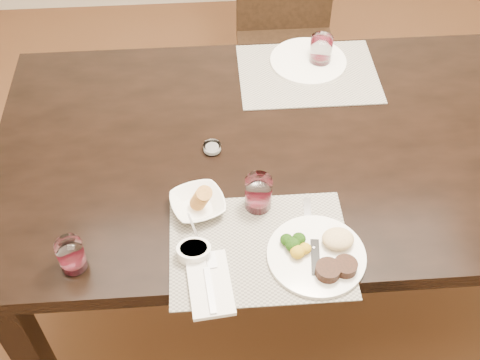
{
  "coord_description": "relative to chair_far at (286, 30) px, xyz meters",
  "views": [
    {
      "loc": [
        -0.36,
        -1.27,
        2.01
      ],
      "look_at": [
        -0.28,
        -0.2,
        0.82
      ],
      "focal_mm": 45.0,
      "sensor_mm": 36.0,
      "label": 1
    }
  ],
  "objects": [
    {
      "name": "dinner_plate",
      "position": [
        -0.09,
        -1.35,
        0.26
      ],
      "size": [
        0.25,
        0.25,
        0.04
      ],
      "rotation": [
        0.0,
        0.0,
        -0.22
      ],
      "color": "white",
      "rests_on": "placemat_near"
    },
    {
      "name": "ground_plane",
      "position": [
        0.0,
        -0.93,
        -0.5
      ],
      "size": [
        4.5,
        4.5,
        0.0
      ],
      "primitive_type": "plane",
      "color": "#4B2B18",
      "rests_on": "ground"
    },
    {
      "name": "wine_glass_near",
      "position": [
        -0.24,
        -1.17,
        0.29
      ],
      "size": [
        0.07,
        0.07,
        0.1
      ],
      "rotation": [
        0.0,
        0.0,
        -0.36
      ],
      "color": "silver",
      "rests_on": "placemat_near"
    },
    {
      "name": "steak_knife",
      "position": [
        -0.11,
        -1.33,
        0.26
      ],
      "size": [
        0.04,
        0.26,
        0.01
      ],
      "rotation": [
        0.0,
        0.0,
        -0.12
      ],
      "color": "silver",
      "rests_on": "placemat_near"
    },
    {
      "name": "sauce_ramekin",
      "position": [
        -0.41,
        -1.33,
        0.27
      ],
      "size": [
        0.09,
        0.13,
        0.07
      ],
      "rotation": [
        0.0,
        0.0,
        0.42
      ],
      "color": "white",
      "rests_on": "placemat_near"
    },
    {
      "name": "placemat_near",
      "position": [
        -0.24,
        -1.31,
        0.25
      ],
      "size": [
        0.46,
        0.34,
        0.0
      ],
      "primitive_type": "cube",
      "color": "gray",
      "rests_on": "dining_table"
    },
    {
      "name": "chair_far",
      "position": [
        0.0,
        0.0,
        0.0
      ],
      "size": [
        0.42,
        0.42,
        0.9
      ],
      "color": "black",
      "rests_on": "ground"
    },
    {
      "name": "wine_glass_side",
      "position": [
        -0.71,
        -1.33,
        0.29
      ],
      "size": [
        0.07,
        0.07,
        0.09
      ],
      "rotation": [
        0.0,
        0.0,
        -0.13
      ],
      "color": "silver",
      "rests_on": "dining_table"
    },
    {
      "name": "salt_cellar",
      "position": [
        -0.35,
        -0.95,
        0.26
      ],
      "size": [
        0.05,
        0.05,
        0.02
      ],
      "rotation": [
        0.0,
        0.0,
        0.28
      ],
      "color": "silver",
      "rests_on": "dining_table"
    },
    {
      "name": "far_plate",
      "position": [
        -0.01,
        -0.56,
        0.26
      ],
      "size": [
        0.26,
        0.26,
        0.01
      ],
      "primitive_type": "cylinder",
      "color": "white",
      "rests_on": "placemat_far"
    },
    {
      "name": "placemat_far",
      "position": [
        -0.02,
        -0.62,
        0.25
      ],
      "size": [
        0.46,
        0.34,
        0.0
      ],
      "primitive_type": "cube",
      "color": "gray",
      "rests_on": "dining_table"
    },
    {
      "name": "cracker_bowl",
      "position": [
        -0.4,
        -1.17,
        0.27
      ],
      "size": [
        0.18,
        0.18,
        0.06
      ],
      "rotation": [
        0.0,
        0.0,
        0.29
      ],
      "color": "white",
      "rests_on": "placemat_near"
    },
    {
      "name": "napkin_fork",
      "position": [
        -0.38,
        -1.42,
        0.26
      ],
      "size": [
        0.12,
        0.19,
        0.02
      ],
      "rotation": [
        0.0,
        0.0,
        0.1
      ],
      "color": "white",
      "rests_on": "placemat_near"
    },
    {
      "name": "wine_glass_far",
      "position": [
        0.03,
        -0.56,
        0.3
      ],
      "size": [
        0.07,
        0.07,
        0.1
      ],
      "rotation": [
        0.0,
        0.0,
        0.03
      ],
      "color": "silver",
      "rests_on": "placemat_far"
    },
    {
      "name": "dining_table",
      "position": [
        0.0,
        -0.93,
        0.16
      ],
      "size": [
        2.0,
        1.0,
        0.75
      ],
      "color": "black",
      "rests_on": "ground"
    }
  ]
}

